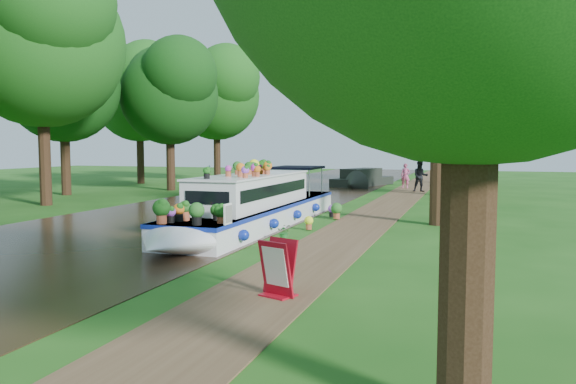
{
  "coord_description": "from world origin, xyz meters",
  "views": [
    {
      "loc": [
        5.05,
        -17.82,
        2.86
      ],
      "look_at": [
        -0.93,
        0.14,
        1.3
      ],
      "focal_mm": 35.0,
      "sensor_mm": 36.0,
      "label": 1
    }
  ],
  "objects_px": {
    "second_boat": "(362,179)",
    "pedestrian_dark": "(420,176)",
    "plant_boat": "(252,204)",
    "pedestrian_pink": "(405,176)",
    "sandwich_board": "(278,271)"
  },
  "relations": [
    {
      "from": "second_boat",
      "to": "pedestrian_dark",
      "type": "height_order",
      "value": "pedestrian_dark"
    },
    {
      "from": "plant_boat",
      "to": "second_boat",
      "type": "height_order",
      "value": "plant_boat"
    },
    {
      "from": "pedestrian_dark",
      "to": "pedestrian_pink",
      "type": "bearing_deg",
      "value": 102.34
    },
    {
      "from": "second_boat",
      "to": "sandwich_board",
      "type": "xyz_separation_m",
      "value": [
        4.11,
        -29.47,
        0.01
      ]
    },
    {
      "from": "sandwich_board",
      "to": "pedestrian_pink",
      "type": "relative_size",
      "value": 0.65
    },
    {
      "from": "plant_boat",
      "to": "pedestrian_dark",
      "type": "xyz_separation_m",
      "value": [
        4.15,
        17.34,
        0.14
      ]
    },
    {
      "from": "second_boat",
      "to": "pedestrian_dark",
      "type": "relative_size",
      "value": 3.57
    },
    {
      "from": "second_boat",
      "to": "pedestrian_pink",
      "type": "relative_size",
      "value": 4.12
    },
    {
      "from": "pedestrian_pink",
      "to": "pedestrian_dark",
      "type": "distance_m",
      "value": 2.97
    },
    {
      "from": "plant_boat",
      "to": "sandwich_board",
      "type": "bearing_deg",
      "value": -64.9
    },
    {
      "from": "second_boat",
      "to": "sandwich_board",
      "type": "relative_size",
      "value": 6.38
    },
    {
      "from": "plant_boat",
      "to": "pedestrian_pink",
      "type": "relative_size",
      "value": 8.13
    },
    {
      "from": "sandwich_board",
      "to": "pedestrian_dark",
      "type": "relative_size",
      "value": 0.56
    },
    {
      "from": "plant_boat",
      "to": "second_boat",
      "type": "bearing_deg",
      "value": 90.75
    },
    {
      "from": "sandwich_board",
      "to": "pedestrian_pink",
      "type": "bearing_deg",
      "value": 112.18
    }
  ]
}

